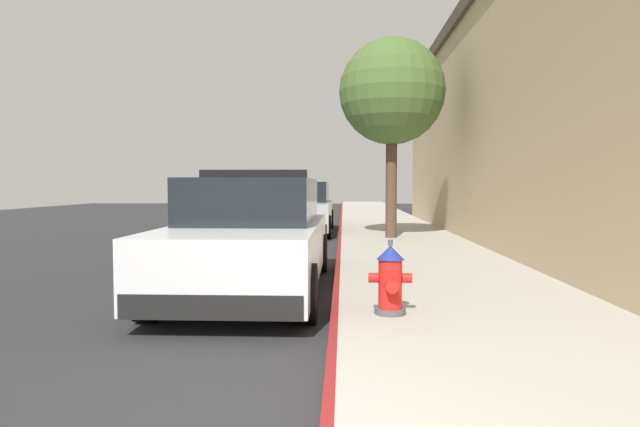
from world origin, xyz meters
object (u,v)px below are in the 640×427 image
(fire_hydrant, at_px, (390,280))
(street_tree, at_px, (392,93))
(police_cruiser, at_px, (253,237))
(parked_car_silver_ahead, at_px, (301,209))

(fire_hydrant, xyz_separation_m, street_tree, (0.71, 8.04, 3.24))
(police_cruiser, distance_m, parked_car_silver_ahead, 9.07)
(street_tree, bearing_deg, police_cruiser, -111.80)
(fire_hydrant, distance_m, street_tree, 8.69)
(police_cruiser, relative_size, parked_car_silver_ahead, 1.00)
(parked_car_silver_ahead, bearing_deg, street_tree, -49.88)
(parked_car_silver_ahead, relative_size, street_tree, 0.98)
(police_cruiser, bearing_deg, fire_hydrant, -48.16)
(police_cruiser, xyz_separation_m, parked_car_silver_ahead, (-0.06, 9.07, -0.00))
(police_cruiser, height_order, fire_hydrant, police_cruiser)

